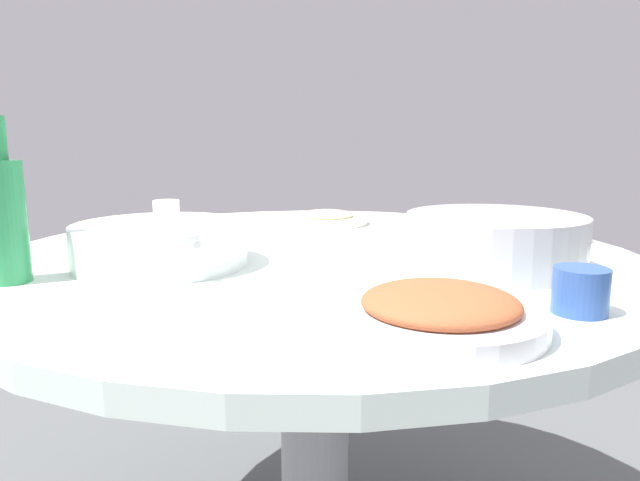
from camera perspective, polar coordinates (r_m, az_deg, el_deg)
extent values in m
cylinder|color=#99999E|center=(1.25, -0.51, -18.17)|extent=(0.14, 0.14, 0.67)
cylinder|color=silver|center=(1.13, -0.54, -2.13)|extent=(1.24, 1.24, 0.04)
cylinder|color=#B2B5BA|center=(1.04, 16.71, -0.05)|extent=(0.30, 0.30, 0.09)
ellipsoid|color=white|center=(1.04, 16.72, 0.20)|extent=(0.25, 0.25, 0.10)
cube|color=white|center=(0.96, 19.33, 2.00)|extent=(0.13, 0.15, 0.01)
cylinder|color=white|center=(1.05, -15.31, -0.37)|extent=(0.30, 0.30, 0.07)
cylinder|color=black|center=(1.05, -15.29, -0.75)|extent=(0.26, 0.26, 0.05)
cylinder|color=silver|center=(1.05, -15.38, 1.02)|extent=(0.32, 0.10, 0.01)
cylinder|color=silver|center=(1.48, 0.64, 2.02)|extent=(0.21, 0.21, 0.02)
ellipsoid|color=#CEC685|center=(1.48, 0.64, 2.51)|extent=(0.14, 0.14, 0.03)
cylinder|color=silver|center=(1.36, 19.70, 0.61)|extent=(0.25, 0.25, 0.02)
ellipsoid|color=#2F6533|center=(1.36, 19.76, 1.62)|extent=(0.17, 0.17, 0.05)
cylinder|color=silver|center=(0.71, 11.63, -7.51)|extent=(0.25, 0.25, 0.03)
ellipsoid|color=#9F4E2C|center=(0.70, 11.69, -5.98)|extent=(0.19, 0.19, 0.04)
cylinder|color=#2C8D51|center=(1.01, -28.51, 1.58)|extent=(0.07, 0.07, 0.19)
cylinder|color=white|center=(1.46, -14.78, 2.49)|extent=(0.06, 0.06, 0.07)
cylinder|color=#2E4F97|center=(0.82, 24.13, -4.51)|extent=(0.07, 0.07, 0.06)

